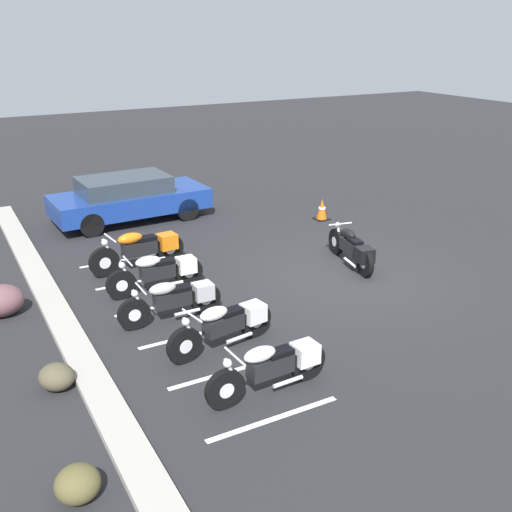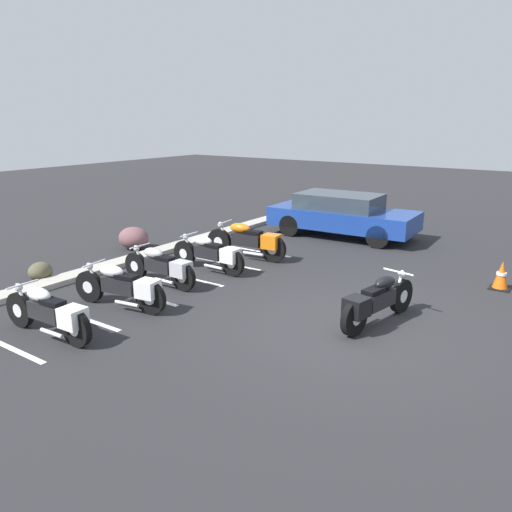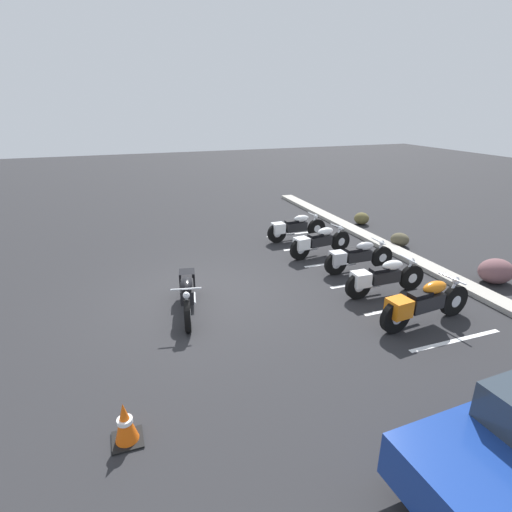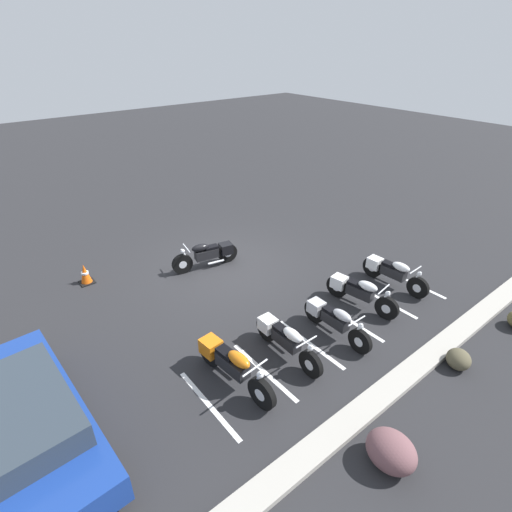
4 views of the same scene
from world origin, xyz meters
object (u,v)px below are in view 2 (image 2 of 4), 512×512
(motorcycle_black_featured, at_px, (376,301))
(parked_bike_2, at_px, (162,266))
(car_blue, at_px, (342,214))
(parked_bike_0, at_px, (50,313))
(parked_bike_3, at_px, (211,253))
(parked_bike_1, at_px, (123,287))
(traffic_cone, at_px, (501,276))
(landscape_rock_0, at_px, (134,238))
(parked_bike_4, at_px, (249,240))
(landscape_rock_1, at_px, (40,271))

(motorcycle_black_featured, height_order, parked_bike_2, motorcycle_black_featured)
(motorcycle_black_featured, relative_size, car_blue, 0.48)
(parked_bike_0, relative_size, parked_bike_3, 1.00)
(parked_bike_1, xyz_separation_m, parked_bike_2, (1.38, 0.38, -0.01))
(parked_bike_0, relative_size, parked_bike_2, 1.03)
(parked_bike_1, relative_size, traffic_cone, 3.43)
(traffic_cone, bearing_deg, car_blue, 62.53)
(car_blue, xyz_separation_m, landscape_rock_0, (-4.63, 4.00, -0.38))
(parked_bike_4, height_order, landscape_rock_1, parked_bike_4)
(parked_bike_2, distance_m, landscape_rock_1, 2.78)
(parked_bike_4, bearing_deg, parked_bike_2, 78.36)
(parked_bike_3, bearing_deg, landscape_rock_1, 45.58)
(motorcycle_black_featured, xyz_separation_m, traffic_cone, (3.29, -1.44, -0.16))
(motorcycle_black_featured, distance_m, landscape_rock_0, 7.50)
(parked_bike_4, relative_size, landscape_rock_0, 2.60)
(car_blue, bearing_deg, traffic_cone, -29.87)
(motorcycle_black_featured, height_order, parked_bike_1, motorcycle_black_featured)
(parked_bike_4, bearing_deg, traffic_cone, -174.62)
(motorcycle_black_featured, relative_size, landscape_rock_1, 3.72)
(motorcycle_black_featured, xyz_separation_m, parked_bike_4, (2.20, 4.24, 0.03))
(traffic_cone, bearing_deg, parked_bike_0, 140.65)
(parked_bike_3, xyz_separation_m, traffic_cone, (2.50, -5.78, -0.15))
(parked_bike_2, bearing_deg, landscape_rock_1, 27.98)
(parked_bike_3, distance_m, parked_bike_4, 1.41)
(parked_bike_3, distance_m, car_blue, 5.11)
(motorcycle_black_featured, height_order, landscape_rock_1, motorcycle_black_featured)
(parked_bike_1, bearing_deg, landscape_rock_1, -10.62)
(parked_bike_2, distance_m, parked_bike_3, 1.39)
(landscape_rock_0, relative_size, traffic_cone, 1.44)
(motorcycle_black_featured, xyz_separation_m, landscape_rock_1, (-1.88, 6.99, -0.24))
(parked_bike_3, bearing_deg, parked_bike_0, 93.17)
(parked_bike_0, xyz_separation_m, traffic_cone, (6.80, -5.57, -0.15))
(parked_bike_1, bearing_deg, parked_bike_2, -83.54)
(parked_bike_0, bearing_deg, parked_bike_4, -91.38)
(landscape_rock_1, bearing_deg, car_blue, -25.02)
(parked_bike_2, height_order, car_blue, car_blue)
(parked_bike_3, distance_m, traffic_cone, 6.30)
(parked_bike_0, height_order, parked_bike_3, parked_bike_3)
(parked_bike_0, relative_size, landscape_rock_0, 2.38)
(parked_bike_3, xyz_separation_m, parked_bike_4, (1.41, -0.09, 0.04))
(car_blue, relative_size, landscape_rock_1, 7.77)
(landscape_rock_0, bearing_deg, car_blue, -40.85)
(motorcycle_black_featured, distance_m, parked_bike_0, 5.42)
(parked_bike_4, distance_m, landscape_rock_0, 3.32)
(motorcycle_black_featured, height_order, traffic_cone, motorcycle_black_featured)
(motorcycle_black_featured, distance_m, parked_bike_4, 4.78)
(parked_bike_3, height_order, parked_bike_4, parked_bike_4)
(parked_bike_3, relative_size, landscape_rock_0, 2.38)
(parked_bike_0, height_order, traffic_cone, parked_bike_0)
(parked_bike_4, relative_size, traffic_cone, 3.74)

